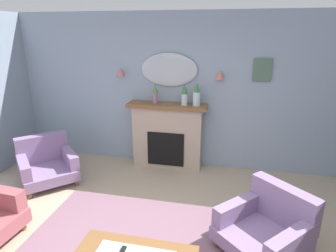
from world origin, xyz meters
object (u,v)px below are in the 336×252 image
Objects in this scene: armchair_beside_couch at (268,225)px; mantel_vase_right at (197,95)px; fireplace at (167,136)px; mantel_vase_left at (185,95)px; wall_mirror at (169,70)px; wall_sconce_left at (120,72)px; wall_sconce_right at (220,75)px; framed_picture at (262,70)px; mantel_vase_centre at (155,92)px; armchair_by_coffee_table at (47,163)px.

mantel_vase_right is at bearing 120.15° from armchair_beside_couch.
fireplace is 0.82m from mantel_vase_left.
wall_mirror is 0.85m from wall_sconce_left.
wall_sconce_right is (0.85, -0.05, -0.05)m from wall_mirror.
wall_sconce_right is 0.66m from framed_picture.
mantel_vase_centre is at bearing -10.46° from wall_sconce_left.
armchair_beside_couch is at bearing -51.79° from wall_mirror.
armchair_beside_couch is (1.73, -1.77, -1.05)m from mantel_vase_centre.
mantel_vase_right is 0.65m from wall_mirror.
framed_picture is at bearing 10.20° from mantel_vase_right.
mantel_vase_centre is 0.44m from wall_mirror.
wall_mirror is at bearing 176.63° from wall_sconce_right.
wall_sconce_left is 3.33m from armchair_beside_couch.
mantel_vase_left is (0.30, -0.03, 0.76)m from fireplace.
fireplace is 0.91m from mantel_vase_right.
framed_picture reaches higher than mantel_vase_right.
mantel_vase_centre is 0.97× the size of framed_picture.
wall_mirror reaches higher than wall_sconce_left.
mantel_vase_right is 0.49m from wall_sconce_right.
framed_picture is at bearing 5.27° from wall_sconce_right.
armchair_by_coffee_table is at bearing 165.22° from armchair_beside_couch.
mantel_vase_centre is at bearing -173.48° from wall_sconce_right.
wall_mirror is at bearing 30.75° from armchair_by_coffee_table.
mantel_vase_centre is 0.73m from wall_sconce_left.
mantel_vase_left reaches higher than mantel_vase_centre.
framed_picture is at bearing 5.77° from fireplace.
wall_mirror reaches higher than wall_sconce_right.
wall_sconce_right is (0.35, 0.12, 0.33)m from mantel_vase_right.
wall_mirror is (-0.30, 0.17, 0.38)m from mantel_vase_left.
armchair_beside_couch is (1.23, -1.77, -1.03)m from mantel_vase_left.
mantel_vase_left is at bearing 124.74° from armchair_beside_couch.
framed_picture reaches higher than fireplace.
wall_sconce_right is at bearing -3.37° from wall_mirror.
mantel_vase_centre is at bearing -180.00° from mantel_vase_left.
armchair_by_coffee_table is (-2.29, -0.90, -1.03)m from mantel_vase_right.
fireplace is 1.15m from wall_mirror.
mantel_vase_right is at bearing 0.00° from mantel_vase_centre.
armchair_beside_couch is (1.03, -1.77, -1.03)m from mantel_vase_right.
fireplace is at bearing 174.61° from mantel_vase_left.
mantel_vase_left is 2.50× the size of wall_sconce_left.
wall_sconce_right is (0.85, 0.09, 1.09)m from fireplace.
wall_sconce_left reaches higher than mantel_vase_left.
armchair_beside_couch is at bearing -89.12° from framed_picture.
armchair_beside_couch is at bearing -59.85° from mantel_vase_right.
fireplace is 3.91× the size of mantel_vase_centre.
wall_mirror is 6.86× the size of wall_sconce_right.
mantel_vase_right is at bearing 21.36° from armchair_by_coffee_table.
mantel_vase_left is at bearing -29.54° from wall_mirror.
fireplace is 1.42× the size of wall_mirror.
wall_mirror reaches higher than armchair_beside_couch.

